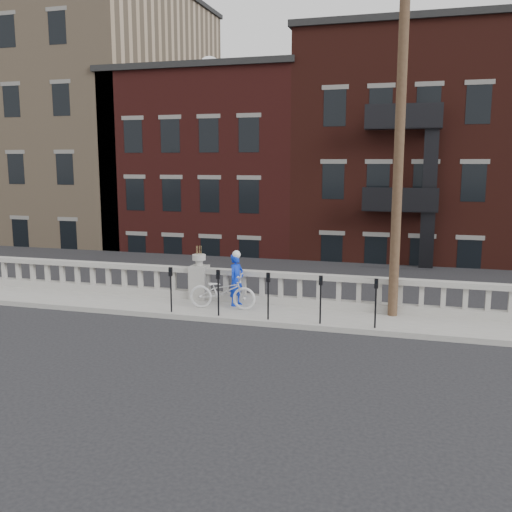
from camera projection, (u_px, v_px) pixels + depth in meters
The scene contains 13 objects.
ground at pixel (145, 338), 15.03m from camera, with size 120.00×120.00×0.00m, color black.
sidewalk at pixel (189, 308), 17.86m from camera, with size 32.00×2.20×0.15m, color gray.
balustrade at pixel (199, 284), 18.67m from camera, with size 28.00×0.34×1.03m.
planter_pedestal at pixel (199, 278), 18.64m from camera, with size 0.55×0.55×1.76m.
lower_level at pixel (318, 193), 36.29m from camera, with size 80.00×44.00×20.80m.
utility_pole at pixel (399, 139), 15.89m from camera, with size 1.60×0.28×10.00m.
parking_meter_a at pixel (171, 284), 16.96m from camera, with size 0.10×0.09×1.36m.
parking_meter_b at pixel (218, 287), 16.55m from camera, with size 0.10×0.09×1.36m.
parking_meter_c at pixel (268, 291), 16.14m from camera, with size 0.10×0.09×1.36m.
parking_meter_d at pixel (321, 294), 15.73m from camera, with size 0.10×0.09×1.36m.
parking_meter_e at pixel (376, 297), 15.33m from camera, with size 0.10×0.09×1.36m.
bicycle at pixel (222, 291), 17.39m from camera, with size 0.72×2.07×1.09m, color silver.
cyclist at pixel (237, 280), 17.77m from camera, with size 0.60×0.39×1.63m, color #0C2CBF.
Camera 1 is at (6.82, -13.09, 4.62)m, focal length 40.00 mm.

